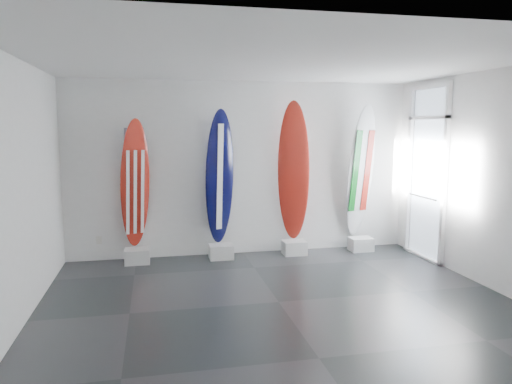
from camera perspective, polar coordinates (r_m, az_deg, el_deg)
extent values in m
plane|color=black|center=(6.31, 2.71, -12.92)|extent=(6.00, 6.00, 0.00)
plane|color=white|center=(5.95, 2.90, 15.23)|extent=(6.00, 6.00, 0.00)
plane|color=white|center=(8.37, -1.57, 2.78)|extent=(6.00, 0.00, 6.00)
plane|color=white|center=(3.61, 12.98, -4.01)|extent=(6.00, 0.00, 6.00)
plane|color=white|center=(5.94, -26.43, -0.07)|extent=(0.00, 5.00, 5.00)
plane|color=white|center=(7.31, 26.20, 1.26)|extent=(0.00, 5.00, 5.00)
cube|color=silver|center=(8.17, -13.92, -7.42)|extent=(0.40, 0.30, 0.24)
ellipsoid|color=maroon|center=(8.04, -14.17, 0.91)|extent=(0.57, 0.49, 2.13)
cube|color=silver|center=(8.23, -4.16, -7.09)|extent=(0.40, 0.30, 0.24)
ellipsoid|color=black|center=(8.10, -4.35, 1.75)|extent=(0.56, 0.38, 2.29)
cube|color=silver|center=(8.50, 4.58, -6.62)|extent=(0.40, 0.30, 0.24)
ellipsoid|color=maroon|center=(8.36, 4.48, 2.44)|extent=(0.61, 0.46, 2.43)
cube|color=silver|center=(8.92, 12.34, -6.07)|extent=(0.40, 0.30, 0.24)
ellipsoid|color=white|center=(8.80, 12.32, 2.40)|extent=(0.62, 0.52, 2.39)
cube|color=silver|center=(8.45, -18.16, -5.46)|extent=(0.09, 0.02, 0.13)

